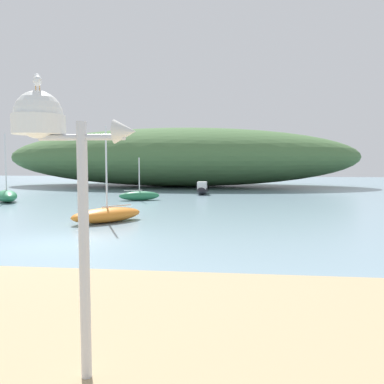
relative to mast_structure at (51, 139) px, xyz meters
The scene contains 8 objects.
ground_plane 9.26m from the mast_structure, 114.60° to the left, with size 120.00×120.00×0.00m, color #7A99A8.
distant_hill 39.41m from the mast_structure, 96.17° to the left, with size 38.98×15.24×6.44m, color #476B3D.
mast_structure is the anchor object (origin of this frame).
seagull_on_radar 0.67m from the mast_structure, behind, with size 0.19×0.26×0.20m.
motorboat_by_sandbar 28.13m from the mast_structure, 91.36° to the left, with size 1.03×2.45×1.07m.
sailboat_mid_channel 13.42m from the mast_structure, 106.14° to the left, with size 3.21×3.42×4.31m.
sailboat_inner_mooring 24.70m from the mast_structure, 123.02° to the left, with size 3.13×3.58×4.64m.
sailboat_off_point 23.17m from the mast_structure, 101.67° to the left, with size 2.98×1.84×3.01m.
Camera 1 is at (5.72, -12.19, 2.71)m, focal length 36.51 mm.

